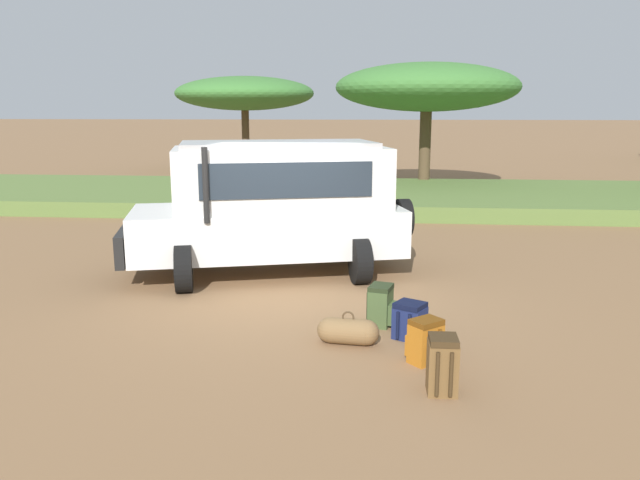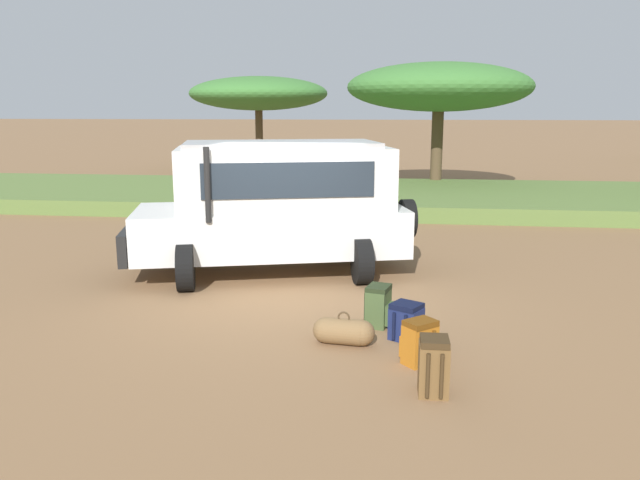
{
  "view_description": "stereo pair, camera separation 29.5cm",
  "coord_description": "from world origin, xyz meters",
  "px_view_note": "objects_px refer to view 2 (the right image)",
  "views": [
    {
      "loc": [
        1.54,
        -9.78,
        3.03
      ],
      "look_at": [
        0.65,
        -0.24,
        1.0
      ],
      "focal_mm": 35.0,
      "sensor_mm": 36.0,
      "label": 1
    },
    {
      "loc": [
        1.83,
        -9.75,
        3.03
      ],
      "look_at": [
        0.65,
        -0.24,
        1.0
      ],
      "focal_mm": 35.0,
      "sensor_mm": 36.0,
      "label": 2
    }
  ],
  "objects_px": {
    "backpack_near_rear_wheel": "(407,322)",
    "backpack_beside_front_wheel": "(419,342)",
    "acacia_tree_left_mid": "(439,88)",
    "acacia_tree_far_left": "(258,94)",
    "backpack_cluster_center": "(434,367)",
    "safari_vehicle": "(277,205)",
    "duffel_bag_low_black_case": "(344,331)",
    "backpack_outermost": "(379,306)"
  },
  "relations": [
    {
      "from": "safari_vehicle",
      "to": "acacia_tree_left_mid",
      "type": "relative_size",
      "value": 0.83
    },
    {
      "from": "safari_vehicle",
      "to": "backpack_near_rear_wheel",
      "type": "distance_m",
      "value": 4.11
    },
    {
      "from": "safari_vehicle",
      "to": "backpack_cluster_center",
      "type": "bearing_deg",
      "value": -61.29
    },
    {
      "from": "acacia_tree_far_left",
      "to": "acacia_tree_left_mid",
      "type": "distance_m",
      "value": 10.88
    },
    {
      "from": "backpack_beside_front_wheel",
      "to": "backpack_cluster_center",
      "type": "xyz_separation_m",
      "value": [
        0.13,
        -0.82,
        0.05
      ]
    },
    {
      "from": "acacia_tree_left_mid",
      "to": "duffel_bag_low_black_case",
      "type": "bearing_deg",
      "value": -97.44
    },
    {
      "from": "backpack_near_rear_wheel",
      "to": "backpack_outermost",
      "type": "height_order",
      "value": "backpack_outermost"
    },
    {
      "from": "acacia_tree_left_mid",
      "to": "backpack_cluster_center",
      "type": "bearing_deg",
      "value": -93.25
    },
    {
      "from": "backpack_near_rear_wheel",
      "to": "backpack_outermost",
      "type": "bearing_deg",
      "value": 127.78
    },
    {
      "from": "safari_vehicle",
      "to": "acacia_tree_left_mid",
      "type": "xyz_separation_m",
      "value": [
        3.6,
        12.25,
        2.46
      ]
    },
    {
      "from": "safari_vehicle",
      "to": "acacia_tree_left_mid",
      "type": "distance_m",
      "value": 13.0
    },
    {
      "from": "backpack_beside_front_wheel",
      "to": "duffel_bag_low_black_case",
      "type": "height_order",
      "value": "backpack_beside_front_wheel"
    },
    {
      "from": "backpack_beside_front_wheel",
      "to": "backpack_near_rear_wheel",
      "type": "bearing_deg",
      "value": 99.98
    },
    {
      "from": "backpack_cluster_center",
      "to": "acacia_tree_left_mid",
      "type": "relative_size",
      "value": 0.1
    },
    {
      "from": "safari_vehicle",
      "to": "backpack_beside_front_wheel",
      "type": "bearing_deg",
      "value": -57.87
    },
    {
      "from": "backpack_outermost",
      "to": "duffel_bag_low_black_case",
      "type": "relative_size",
      "value": 0.72
    },
    {
      "from": "safari_vehicle",
      "to": "backpack_near_rear_wheel",
      "type": "xyz_separation_m",
      "value": [
        2.36,
        -3.2,
        -1.05
      ]
    },
    {
      "from": "acacia_tree_left_mid",
      "to": "acacia_tree_far_left",
      "type": "bearing_deg",
      "value": 139.14
    },
    {
      "from": "backpack_beside_front_wheel",
      "to": "backpack_near_rear_wheel",
      "type": "distance_m",
      "value": 0.8
    },
    {
      "from": "acacia_tree_far_left",
      "to": "safari_vehicle",
      "type": "bearing_deg",
      "value": -76.54
    },
    {
      "from": "acacia_tree_far_left",
      "to": "acacia_tree_left_mid",
      "type": "xyz_separation_m",
      "value": [
        8.23,
        -7.12,
        0.04
      ]
    },
    {
      "from": "backpack_outermost",
      "to": "acacia_tree_far_left",
      "type": "xyz_separation_m",
      "value": [
        -6.62,
        22.07,
        3.43
      ]
    },
    {
      "from": "backpack_near_rear_wheel",
      "to": "backpack_beside_front_wheel",
      "type": "bearing_deg",
      "value": -80.02
    },
    {
      "from": "duffel_bag_low_black_case",
      "to": "acacia_tree_far_left",
      "type": "height_order",
      "value": "acacia_tree_far_left"
    },
    {
      "from": "backpack_beside_front_wheel",
      "to": "acacia_tree_left_mid",
      "type": "bearing_deg",
      "value": 86.14
    },
    {
      "from": "backpack_beside_front_wheel",
      "to": "acacia_tree_left_mid",
      "type": "height_order",
      "value": "acacia_tree_left_mid"
    },
    {
      "from": "backpack_cluster_center",
      "to": "backpack_beside_front_wheel",
      "type": "bearing_deg",
      "value": 98.87
    },
    {
      "from": "backpack_cluster_center",
      "to": "backpack_outermost",
      "type": "bearing_deg",
      "value": 107.17
    },
    {
      "from": "backpack_cluster_center",
      "to": "acacia_tree_far_left",
      "type": "xyz_separation_m",
      "value": [
        -7.26,
        24.17,
        3.4
      ]
    },
    {
      "from": "backpack_cluster_center",
      "to": "acacia_tree_far_left",
      "type": "relative_size",
      "value": 0.1
    },
    {
      "from": "safari_vehicle",
      "to": "acacia_tree_left_mid",
      "type": "height_order",
      "value": "acacia_tree_left_mid"
    },
    {
      "from": "safari_vehicle",
      "to": "backpack_outermost",
      "type": "xyz_separation_m",
      "value": [
        1.98,
        -2.71,
        -1.01
      ]
    },
    {
      "from": "backpack_beside_front_wheel",
      "to": "backpack_outermost",
      "type": "height_order",
      "value": "backpack_outermost"
    },
    {
      "from": "backpack_cluster_center",
      "to": "duffel_bag_low_black_case",
      "type": "height_order",
      "value": "backpack_cluster_center"
    },
    {
      "from": "backpack_near_rear_wheel",
      "to": "acacia_tree_left_mid",
      "type": "height_order",
      "value": "acacia_tree_left_mid"
    },
    {
      "from": "backpack_beside_front_wheel",
      "to": "backpack_cluster_center",
      "type": "height_order",
      "value": "backpack_cluster_center"
    },
    {
      "from": "safari_vehicle",
      "to": "acacia_tree_far_left",
      "type": "height_order",
      "value": "acacia_tree_far_left"
    },
    {
      "from": "duffel_bag_low_black_case",
      "to": "acacia_tree_far_left",
      "type": "xyz_separation_m",
      "value": [
        -6.18,
        22.84,
        3.54
      ]
    },
    {
      "from": "backpack_outermost",
      "to": "duffel_bag_low_black_case",
      "type": "xyz_separation_m",
      "value": [
        -0.44,
        -0.77,
        -0.11
      ]
    },
    {
      "from": "backpack_beside_front_wheel",
      "to": "acacia_tree_far_left",
      "type": "bearing_deg",
      "value": 107.0
    },
    {
      "from": "duffel_bag_low_black_case",
      "to": "safari_vehicle",
      "type": "bearing_deg",
      "value": 114.0
    },
    {
      "from": "backpack_beside_front_wheel",
      "to": "acacia_tree_left_mid",
      "type": "xyz_separation_m",
      "value": [
        1.09,
        16.23,
        3.49
      ]
    }
  ]
}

